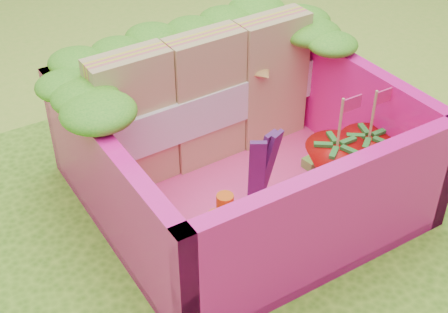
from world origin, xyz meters
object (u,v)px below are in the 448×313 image
broccoli (167,237)px  strawberry_left (334,171)px  strawberry_right (365,161)px  bento_box (239,146)px  sandwich_stack (206,100)px

broccoli → strawberry_left: (0.83, 0.01, -0.03)m
broccoli → strawberry_right: (1.01, 0.00, -0.03)m
broccoli → strawberry_right: strawberry_right is taller
bento_box → sandwich_stack: (0.00, 0.29, 0.09)m
sandwich_stack → strawberry_right: 0.78m
broccoli → strawberry_right: 1.01m
broccoli → strawberry_right: size_ratio=0.61×
bento_box → strawberry_right: bearing=-30.7°
bento_box → strawberry_left: 0.43m
strawberry_left → strawberry_right: bearing=-2.6°
bento_box → strawberry_right: (0.49, -0.29, -0.09)m
strawberry_left → strawberry_right: 0.18m
strawberry_left → strawberry_right: size_ratio=1.03×
strawberry_left → sandwich_stack: bearing=118.2°
strawberry_left → broccoli: bearing=-179.4°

